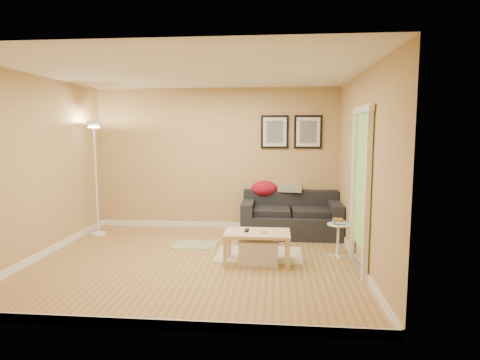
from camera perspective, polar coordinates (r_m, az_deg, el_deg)
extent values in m
plane|color=#AA8449|center=(5.84, -6.27, -11.24)|extent=(4.50, 4.50, 0.00)
plane|color=white|center=(5.60, -6.63, 14.91)|extent=(4.50, 4.50, 0.00)
plane|color=tan|center=(7.54, -3.37, 2.99)|extent=(4.50, 0.00, 4.50)
plane|color=tan|center=(3.65, -12.79, -1.40)|extent=(4.50, 0.00, 4.50)
plane|color=tan|center=(6.42, -26.53, 1.58)|extent=(0.00, 4.00, 4.00)
plane|color=tan|center=(5.57, 16.85, 1.31)|extent=(0.00, 4.00, 4.00)
cube|color=white|center=(7.72, -3.31, -6.32)|extent=(4.50, 0.02, 0.10)
cube|color=white|center=(4.03, -12.24, -19.23)|extent=(4.50, 0.02, 0.10)
cube|color=white|center=(6.63, -25.86, -9.23)|extent=(0.02, 4.00, 0.10)
cube|color=white|center=(5.82, 16.31, -11.03)|extent=(0.02, 4.00, 0.10)
cube|color=beige|center=(6.07, 2.68, -10.43)|extent=(1.25, 0.85, 0.01)
cube|color=#668C4C|center=(6.59, -6.38, -9.06)|extent=(0.70, 0.50, 0.01)
cube|color=black|center=(5.62, 0.99, -7.09)|extent=(0.06, 0.16, 0.02)
cylinder|color=yellow|center=(5.51, 3.25, -7.32)|extent=(0.07, 0.07, 0.03)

